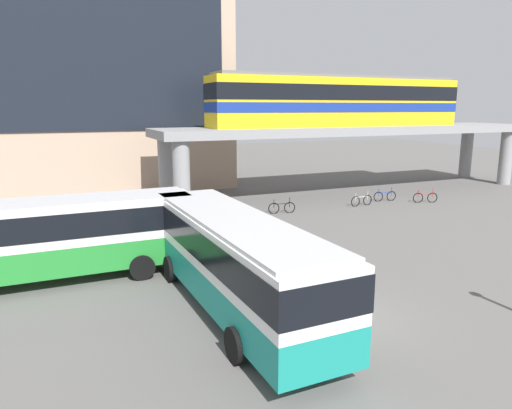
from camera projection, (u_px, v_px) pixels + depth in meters
ground_plane at (229, 239)px, 24.20m from camera, size 120.00×120.00×0.00m
station_building at (69, 77)px, 39.15m from camera, size 24.60×14.12×18.43m
elevated_platform at (354, 135)px, 36.98m from camera, size 31.57×5.97×5.24m
train at (340, 100)px, 35.85m from camera, size 20.83×2.96×3.84m
bus_main at (234, 253)px, 15.37m from camera, size 3.02×11.11×3.22m
bus_secondary at (53, 232)px, 18.02m from camera, size 11.07×2.87×3.22m
bicycle_blue at (385, 196)px, 34.00m from camera, size 1.78×0.34×1.04m
bicycle_silver at (362, 201)px, 32.40m from camera, size 1.79×0.18×1.04m
bicycle_black at (282, 208)px, 30.10m from camera, size 1.77×0.40×1.04m
bicycle_red at (425, 198)px, 33.47m from camera, size 1.70×0.68×1.04m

